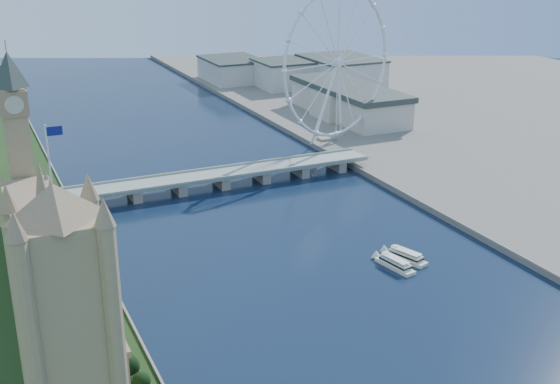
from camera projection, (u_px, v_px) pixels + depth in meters
victoria_tower at (69, 331)px, 199.95m from camera, size 28.16×28.16×112.00m
parliament_range at (52, 275)px, 313.16m from camera, size 24.00×200.00×70.00m
big_ben at (15, 117)px, 389.06m from camera, size 20.02×20.02×110.00m
westminster_bridge at (221, 177)px, 478.63m from camera, size 220.00×22.00×9.50m
london_eye at (338, 63)px, 552.23m from camera, size 113.60×39.12×124.30m
county_hall at (348, 119)px, 660.84m from camera, size 54.00×144.00×35.00m
city_skyline at (168, 88)px, 712.70m from camera, size 505.00×280.00×32.00m
tour_boat_near at (395, 268)px, 361.56m from camera, size 11.54×27.90×5.96m
tour_boat_far at (406, 260)px, 370.11m from camera, size 15.31×28.22×6.04m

